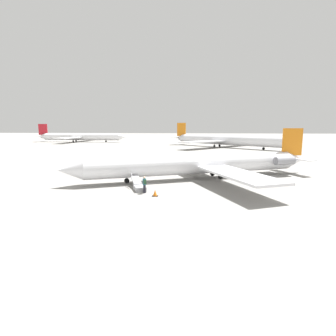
% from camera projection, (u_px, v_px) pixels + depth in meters
% --- Properties ---
extents(ground_plane, '(600.00, 600.00, 0.00)m').
position_uv_depth(ground_plane, '(197.00, 179.00, 34.70)').
color(ground_plane, gray).
extents(airplane_main, '(32.48, 25.78, 6.63)m').
position_uv_depth(airplane_main, '(204.00, 164.00, 34.70)').
color(airplane_main, silver).
rests_on(airplane_main, ground).
extents(airplane_far_center, '(40.49, 35.79, 8.72)m').
position_uv_depth(airplane_far_center, '(225.00, 140.00, 90.35)').
color(airplane_far_center, silver).
rests_on(airplane_far_center, ground).
extents(airplane_taxiing_distant, '(45.08, 34.55, 8.64)m').
position_uv_depth(airplane_taxiing_distant, '(80.00, 137.00, 125.86)').
color(airplane_taxiing_distant, white).
rests_on(airplane_taxiing_distant, ground).
extents(boarding_stairs, '(2.63, 4.06, 1.67)m').
position_uv_depth(boarding_stairs, '(139.00, 186.00, 28.46)').
color(boarding_stairs, '#99999E').
rests_on(boarding_stairs, ground).
extents(passenger, '(0.46, 0.57, 1.74)m').
position_uv_depth(passenger, '(144.00, 183.00, 26.98)').
color(passenger, '#23232D').
rests_on(passenger, ground).
extents(traffic_cone_near_stairs, '(0.58, 0.58, 0.63)m').
position_uv_depth(traffic_cone_near_stairs, '(155.00, 193.00, 25.80)').
color(traffic_cone_near_stairs, black).
rests_on(traffic_cone_near_stairs, ground).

